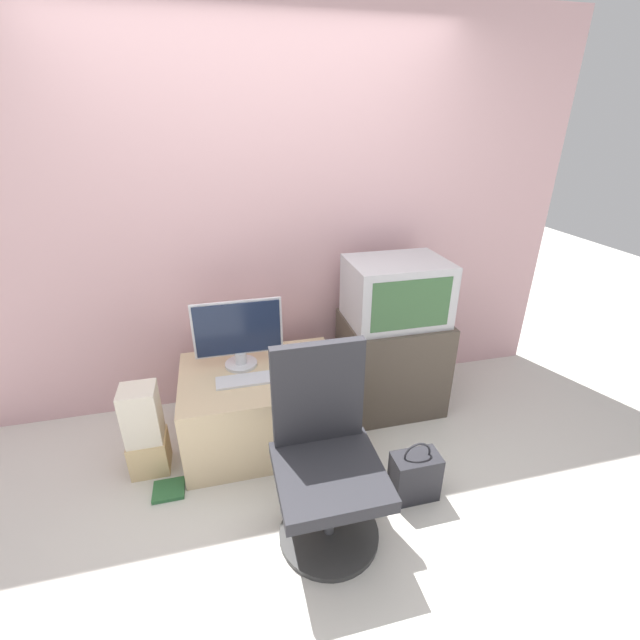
% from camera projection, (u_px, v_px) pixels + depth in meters
% --- Properties ---
extents(ground_plane, '(12.00, 12.00, 0.00)m').
position_uv_depth(ground_plane, '(309.00, 528.00, 2.23)').
color(ground_plane, beige).
extents(wall_back, '(4.40, 0.05, 2.60)m').
position_uv_depth(wall_back, '(263.00, 224.00, 2.83)').
color(wall_back, '#CC9EA3').
rests_on(wall_back, ground_plane).
extents(desk, '(0.99, 0.73, 0.50)m').
position_uv_depth(desk, '(263.00, 405.00, 2.77)').
color(desk, '#CCB289').
rests_on(desk, ground_plane).
extents(side_stand, '(0.68, 0.55, 0.69)m').
position_uv_depth(side_stand, '(391.00, 362.00, 3.07)').
color(side_stand, '#4C4238').
rests_on(side_stand, ground_plane).
extents(main_monitor, '(0.55, 0.20, 0.44)m').
position_uv_depth(main_monitor, '(238.00, 333.00, 2.64)').
color(main_monitor, silver).
rests_on(main_monitor, desk).
extents(keyboard, '(0.37, 0.13, 0.01)m').
position_uv_depth(keyboard, '(247.00, 380.00, 2.57)').
color(keyboard, silver).
rests_on(keyboard, desk).
extents(mouse, '(0.05, 0.04, 0.03)m').
position_uv_depth(mouse, '(290.00, 374.00, 2.61)').
color(mouse, black).
rests_on(mouse, desk).
extents(crt_tv, '(0.64, 0.48, 0.42)m').
position_uv_depth(crt_tv, '(396.00, 291.00, 2.83)').
color(crt_tv, '#B7B7BC').
rests_on(crt_tv, side_stand).
extents(office_chair, '(0.51, 0.51, 1.00)m').
position_uv_depth(office_chair, '(326.00, 461.00, 2.07)').
color(office_chair, '#333333').
rests_on(office_chair, ground_plane).
extents(cardboard_box_lower, '(0.22, 0.21, 0.23)m').
position_uv_depth(cardboard_box_lower, '(150.00, 453.00, 2.57)').
color(cardboard_box_lower, '#D1B27F').
rests_on(cardboard_box_lower, ground_plane).
extents(cardboard_box_upper, '(0.20, 0.19, 0.35)m').
position_uv_depth(cardboard_box_upper, '(141.00, 414.00, 2.45)').
color(cardboard_box_upper, beige).
rests_on(cardboard_box_upper, cardboard_box_lower).
extents(handbag, '(0.26, 0.15, 0.37)m').
position_uv_depth(handbag, '(415.00, 476.00, 2.36)').
color(handbag, '#232328').
rests_on(handbag, ground_plane).
extents(book, '(0.17, 0.16, 0.02)m').
position_uv_depth(book, '(169.00, 490.00, 2.44)').
color(book, '#2D6638').
rests_on(book, ground_plane).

